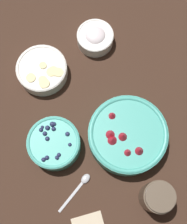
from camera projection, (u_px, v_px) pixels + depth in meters
ground_plane at (113, 125)px, 0.98m from camera, size 4.00×4.00×0.00m
bowl_strawberries at (127, 135)px, 0.93m from camera, size 0.24×0.24×0.09m
bowl_blueberries at (54, 143)px, 0.93m from camera, size 0.16×0.16×0.07m
bowl_bananas at (42, 70)px, 1.00m from camera, size 0.16×0.16×0.05m
bowl_cream at (95, 37)px, 1.04m from camera, size 0.12×0.12×0.06m
jar_chocolate at (157, 197)px, 0.87m from camera, size 0.09×0.09×0.11m
spoon at (80, 186)px, 0.93m from camera, size 0.06×0.13×0.01m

